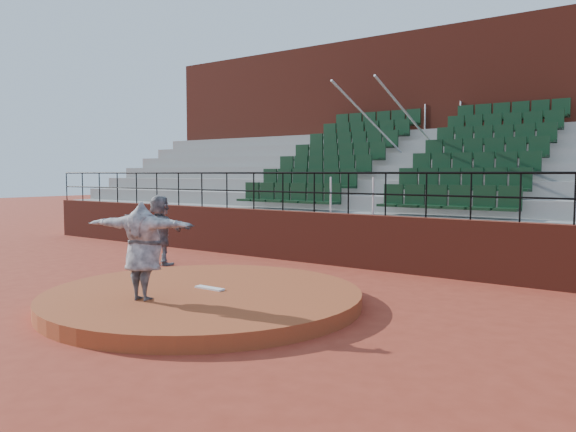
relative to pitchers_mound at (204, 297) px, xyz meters
The scene contains 9 objects.
ground 0.12m from the pitchers_mound, ahead, with size 90.00×90.00×0.00m, color #9B3523.
pitchers_mound is the anchor object (origin of this frame).
pitching_rubber 0.21m from the pitchers_mound, 90.00° to the left, with size 0.60×0.15×0.03m, color white.
boundary_wall 5.03m from the pitchers_mound, 90.00° to the left, with size 24.00×0.30×1.30m, color maroon.
wall_railing 5.35m from the pitchers_mound, 90.00° to the left, with size 24.04×0.05×1.03m.
seating_deck 8.75m from the pitchers_mound, 90.00° to the left, with size 24.00×5.97×4.63m.
press_box_facade 13.06m from the pitchers_mound, 90.00° to the left, with size 24.00×3.00×7.10m, color maroon.
pitcher 1.45m from the pitchers_mound, 104.40° to the right, with size 1.95×0.53×1.59m, color black.
fielder 4.67m from the pitchers_mound, 148.17° to the left, with size 1.63×0.52×1.76m, color black.
Camera 1 is at (6.90, -6.93, 2.30)m, focal length 35.00 mm.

